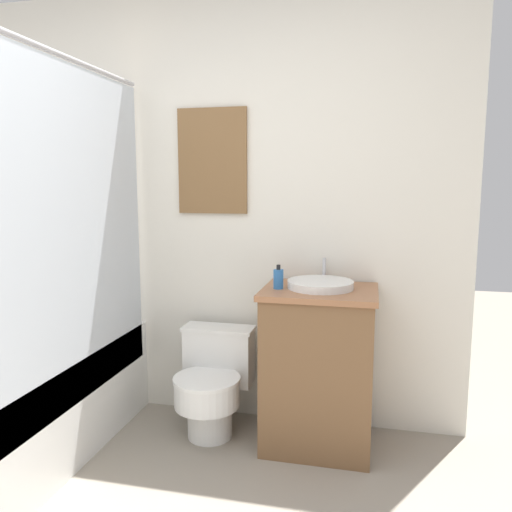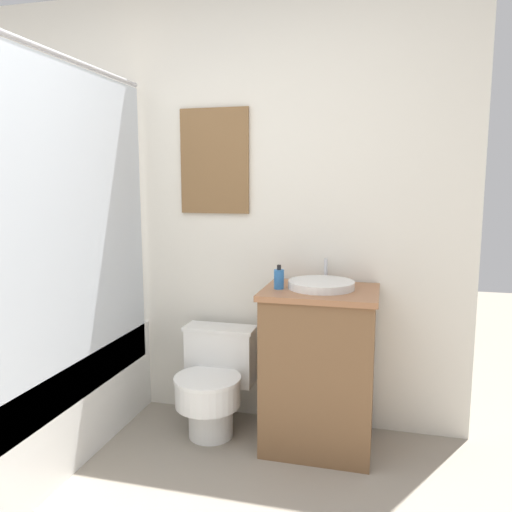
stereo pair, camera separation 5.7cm
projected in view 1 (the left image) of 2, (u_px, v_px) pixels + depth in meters
The scene contains 6 objects.
wall_back at pixel (201, 209), 2.98m from camera, with size 3.09×0.07×2.50m.
shower_area at pixel (26, 399), 2.54m from camera, with size 0.68×1.46×1.98m.
toilet at pixel (213, 382), 2.81m from camera, with size 0.41×0.49×0.58m.
vanity at pixel (318, 368), 2.66m from camera, with size 0.59×0.49×0.86m.
sink at pixel (320, 284), 2.61m from camera, with size 0.35×0.38×0.13m.
soap_bottle at pixel (278, 279), 2.59m from camera, with size 0.05×0.05×0.13m.
Camera 1 is at (1.00, -0.95, 1.40)m, focal length 35.00 mm.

